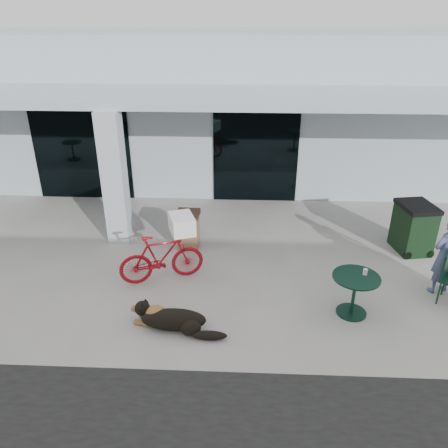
{
  "coord_description": "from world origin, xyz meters",
  "views": [
    {
      "loc": [
        1.45,
        -7.06,
        4.98
      ],
      "look_at": [
        1.07,
        1.2,
        1.0
      ],
      "focal_mm": 35.0,
      "sensor_mm": 36.0,
      "label": 1
    }
  ],
  "objects_px": {
    "bicycle": "(162,258)",
    "trash_receptacle": "(188,229)",
    "dog": "(174,318)",
    "cafe_table_far": "(354,295)",
    "person": "(445,256)",
    "wheeled_bin": "(413,228)"
  },
  "relations": [
    {
      "from": "wheeled_bin",
      "to": "trash_receptacle",
      "type": "bearing_deg",
      "value": 170.91
    },
    {
      "from": "dog",
      "to": "wheeled_bin",
      "type": "relative_size",
      "value": 1.14
    },
    {
      "from": "cafe_table_far",
      "to": "wheeled_bin",
      "type": "distance_m",
      "value": 3.13
    },
    {
      "from": "bicycle",
      "to": "person",
      "type": "bearing_deg",
      "value": -111.28
    },
    {
      "from": "dog",
      "to": "trash_receptacle",
      "type": "distance_m",
      "value": 3.03
    },
    {
      "from": "trash_receptacle",
      "to": "wheeled_bin",
      "type": "height_order",
      "value": "wheeled_bin"
    },
    {
      "from": "bicycle",
      "to": "wheeled_bin",
      "type": "bearing_deg",
      "value": -94.24
    },
    {
      "from": "bicycle",
      "to": "trash_receptacle",
      "type": "xyz_separation_m",
      "value": [
        0.37,
        1.46,
        -0.07
      ]
    },
    {
      "from": "dog",
      "to": "wheeled_bin",
      "type": "height_order",
      "value": "wheeled_bin"
    },
    {
      "from": "bicycle",
      "to": "person",
      "type": "relative_size",
      "value": 1.08
    },
    {
      "from": "bicycle",
      "to": "trash_receptacle",
      "type": "height_order",
      "value": "bicycle"
    },
    {
      "from": "wheeled_bin",
      "to": "bicycle",
      "type": "bearing_deg",
      "value": -174.44
    },
    {
      "from": "cafe_table_far",
      "to": "dog",
      "type": "bearing_deg",
      "value": -169.56
    },
    {
      "from": "cafe_table_far",
      "to": "bicycle",
      "type": "bearing_deg",
      "value": 165.21
    },
    {
      "from": "dog",
      "to": "cafe_table_far",
      "type": "bearing_deg",
      "value": 24.96
    },
    {
      "from": "dog",
      "to": "cafe_table_far",
      "type": "xyz_separation_m",
      "value": [
        3.2,
        0.59,
        0.18
      ]
    },
    {
      "from": "cafe_table_far",
      "to": "wheeled_bin",
      "type": "xyz_separation_m",
      "value": [
        1.88,
        2.5,
        0.18
      ]
    },
    {
      "from": "cafe_table_far",
      "to": "person",
      "type": "height_order",
      "value": "person"
    },
    {
      "from": "person",
      "to": "bicycle",
      "type": "bearing_deg",
      "value": -22.44
    },
    {
      "from": "dog",
      "to": "wheeled_bin",
      "type": "xyz_separation_m",
      "value": [
        5.08,
        3.09,
        0.36
      ]
    },
    {
      "from": "person",
      "to": "trash_receptacle",
      "type": "distance_m",
      "value": 5.42
    },
    {
      "from": "dog",
      "to": "trash_receptacle",
      "type": "relative_size",
      "value": 1.48
    }
  ]
}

